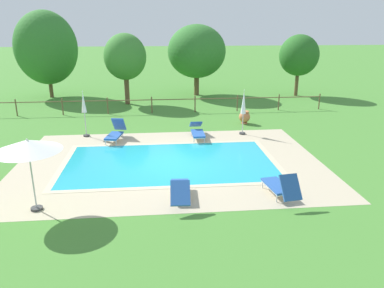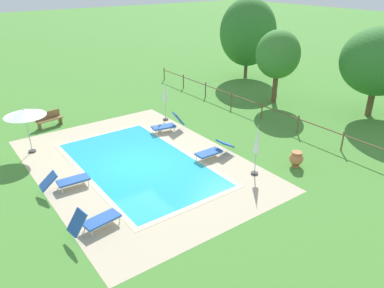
% 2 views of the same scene
% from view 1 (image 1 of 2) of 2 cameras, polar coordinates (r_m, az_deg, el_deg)
% --- Properties ---
extents(ground_plane, '(160.00, 160.00, 0.00)m').
position_cam_1_polar(ground_plane, '(15.37, -3.43, -2.82)').
color(ground_plane, '#478433').
extents(pool_deck_paving, '(12.48, 8.77, 0.01)m').
position_cam_1_polar(pool_deck_paving, '(15.37, -3.43, -2.80)').
color(pool_deck_paving, '#BCAD8E').
rests_on(pool_deck_paving, ground).
extents(swimming_pool_water, '(8.41, 4.71, 0.01)m').
position_cam_1_polar(swimming_pool_water, '(15.37, -3.43, -2.80)').
color(swimming_pool_water, '#23A8C1').
rests_on(swimming_pool_water, ground).
extents(pool_coping_rim, '(8.89, 5.19, 0.01)m').
position_cam_1_polar(pool_coping_rim, '(15.37, -3.43, -2.78)').
color(pool_coping_rim, beige).
rests_on(pool_coping_rim, ground).
extents(sun_lounger_north_near_steps, '(0.94, 1.90, 1.02)m').
position_cam_1_polar(sun_lounger_north_near_steps, '(18.44, -11.71, 1.75)').
color(sun_lounger_north_near_steps, '#2856A8').
rests_on(sun_lounger_north_near_steps, ground).
extents(sun_lounger_north_mid, '(0.84, 1.89, 1.01)m').
position_cam_1_polar(sun_lounger_north_mid, '(12.53, 13.48, -6.39)').
color(sun_lounger_north_mid, '#2856A8').
rests_on(sun_lounger_north_mid, ground).
extents(sun_lounger_north_far, '(0.70, 2.00, 0.88)m').
position_cam_1_polar(sun_lounger_north_far, '(12.04, -1.86, -7.01)').
color(sun_lounger_north_far, '#2856A8').
rests_on(sun_lounger_north_far, ground).
extents(sun_lounger_north_end, '(0.60, 2.06, 0.74)m').
position_cam_1_polar(sun_lounger_north_end, '(18.49, 0.83, 2.03)').
color(sun_lounger_north_end, '#2856A8').
rests_on(sun_lounger_north_end, ground).
extents(patio_umbrella_open_foreground, '(1.96, 1.96, 2.30)m').
position_cam_1_polar(patio_umbrella_open_foreground, '(11.81, -24.00, -0.30)').
color(patio_umbrella_open_foreground, '#383838').
rests_on(patio_umbrella_open_foreground, ground).
extents(patio_umbrella_closed_row_west, '(0.32, 0.32, 2.32)m').
position_cam_1_polar(patio_umbrella_closed_row_west, '(18.99, 7.95, 5.91)').
color(patio_umbrella_closed_row_west, '#383838').
rests_on(patio_umbrella_closed_row_west, ground).
extents(patio_umbrella_closed_row_mid_west, '(0.32, 0.32, 2.33)m').
position_cam_1_polar(patio_umbrella_closed_row_mid_west, '(19.19, -16.34, 5.58)').
color(patio_umbrella_closed_row_mid_west, '#383838').
rests_on(patio_umbrella_closed_row_mid_west, ground).
extents(terracotta_urn_near_fence, '(0.63, 0.63, 0.73)m').
position_cam_1_polar(terracotta_urn_near_fence, '(21.34, 8.09, 4.16)').
color(terracotta_urn_near_fence, '#C67547').
rests_on(terracotta_urn_near_fence, ground).
extents(perimeter_fence, '(22.25, 0.08, 1.05)m').
position_cam_1_polar(perimeter_fence, '(23.76, -6.23, 6.39)').
color(perimeter_fence, brown).
rests_on(perimeter_fence, ground).
extents(tree_far_west, '(4.48, 4.48, 5.42)m').
position_cam_1_polar(tree_far_west, '(29.39, 0.73, 14.07)').
color(tree_far_west, brown).
rests_on(tree_far_west, ground).
extents(tree_west_mid, '(4.55, 4.55, 6.42)m').
position_cam_1_polar(tree_west_mid, '(30.44, -21.56, 13.63)').
color(tree_west_mid, brown).
rests_on(tree_west_mid, ground).
extents(tree_centre, '(3.01, 3.01, 4.68)m').
position_cam_1_polar(tree_centre, '(30.27, 16.18, 12.99)').
color(tree_centre, brown).
rests_on(tree_centre, ground).
extents(tree_east_mid, '(2.90, 2.90, 4.86)m').
position_cam_1_polar(tree_east_mid, '(26.43, -10.27, 13.07)').
color(tree_east_mid, brown).
rests_on(tree_east_mid, ground).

